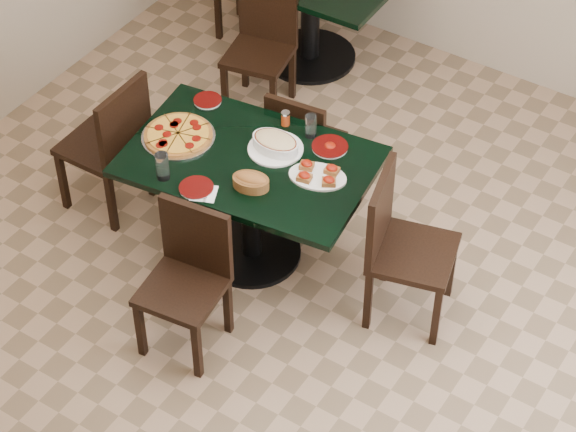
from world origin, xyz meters
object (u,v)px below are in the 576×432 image
Objects in this scene: chair_far at (302,142)px; bruschetta_platter at (318,174)px; chair_right at (399,240)px; lasagna_casserole at (275,143)px; chair_near at (189,271)px; back_chair_near at (263,40)px; chair_left at (112,140)px; pepperoni_pizza at (178,135)px; main_table at (250,183)px; bread_basket at (251,181)px.

chair_far reaches higher than bruschetta_platter.
lasagna_casserole is at bearing 71.62° from chair_right.
back_chair_near reaches higher than chair_near.
pepperoni_pizza is at bearing 92.54° from chair_left.
main_table is at bearing 8.35° from pepperoni_pizza.
chair_left is 1.36m from bruschetta_platter.
main_table is 1.55× the size of chair_left.
chair_near reaches higher than chair_far.
chair_far is 0.83m from pepperoni_pizza.
chair_right reaches higher than chair_far.
chair_left is at bearing 29.73° from chair_far.
back_chair_near is 2.39× the size of bruschetta_platter.
pepperoni_pizza is 1.81× the size of bread_basket.
chair_left is 1.10m from bread_basket.
chair_left is at bearing -107.90° from back_chair_near.
bruschetta_platter is at bearing -12.24° from lasagna_casserole.
chair_left reaches higher than main_table.
chair_near reaches higher than pepperoni_pizza.
pepperoni_pizza is (-0.42, -0.64, 0.31)m from chair_far.
pepperoni_pizza is (-1.34, -0.15, 0.24)m from chair_right.
back_chair_near is at bearing 113.73° from main_table.
lasagna_casserole is (1.00, 0.23, 0.27)m from chair_left.
chair_near is 2.81× the size of lasagna_casserole.
back_chair_near is at bearing 107.53° from bread_basket.
lasagna_casserole is (0.10, -0.43, 0.34)m from chair_far.
main_table is 0.68m from chair_near.
chair_far is 0.86× the size of chair_right.
chair_far is at bearing 87.22° from bread_basket.
back_chair_near is (-0.77, 1.29, -0.08)m from main_table.
lasagna_casserole is 0.33m from bread_basket.
bruschetta_platter reaches higher than pepperoni_pizza.
main_table is 0.93m from chair_left.
lasagna_casserole is (0.52, 0.21, 0.03)m from pepperoni_pizza.
back_chair_near reaches higher than lasagna_casserole.
chair_near is at bearing -91.93° from main_table.
main_table is at bearing -70.61° from back_chair_near.
chair_left is 2.25× the size of pepperoni_pizza.
chair_near is at bearing -50.58° from pepperoni_pizza.
bruschetta_platter is (1.32, 0.16, 0.25)m from chair_left.
chair_right reaches higher than bruschetta_platter.
bread_basket is (0.15, -0.76, 0.34)m from chair_far.
chair_far is at bearing 103.09° from lasagna_casserole.
chair_near is 3.78× the size of bread_basket.
chair_left is at bearing -176.93° from pepperoni_pizza.
pepperoni_pizza is 0.85m from bruschetta_platter.
back_chair_near is (0.15, 1.38, -0.04)m from chair_left.
lasagna_casserole is at bearing -64.92° from back_chair_near.
bread_basket is at bearing 94.92° from chair_right.
lasagna_casserole is (-0.82, 0.05, 0.26)m from chair_right.
pepperoni_pizza is 0.56m from lasagna_casserole.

